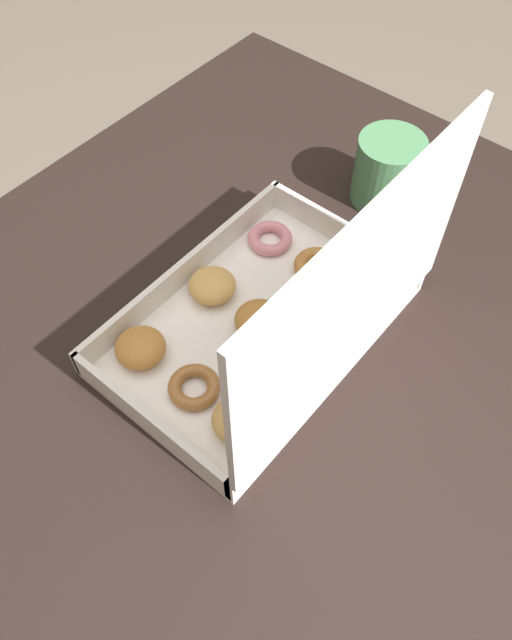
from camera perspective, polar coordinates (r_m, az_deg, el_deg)
ground_plane at (r=1.47m, az=-0.86°, el=-19.32°), size 8.00×8.00×0.00m
dining_table at (r=0.85m, az=-1.41°, el=-6.76°), size 1.10×0.87×0.78m
donut_box at (r=0.70m, az=2.04°, el=0.20°), size 0.37×0.25×0.29m
coffee_mug at (r=0.91m, az=11.94°, el=13.33°), size 0.09×0.09×0.10m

